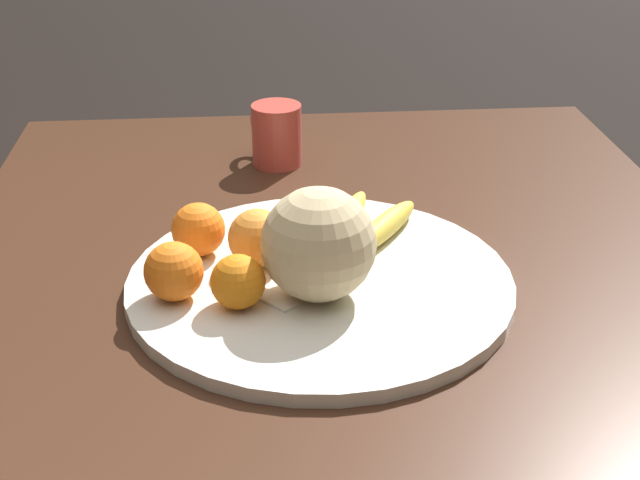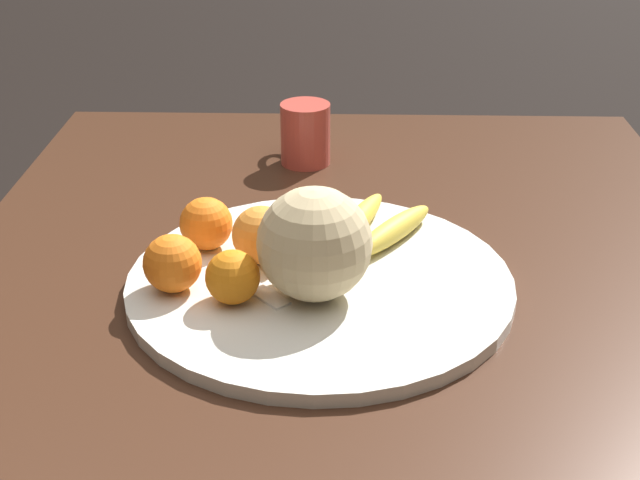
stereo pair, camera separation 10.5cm
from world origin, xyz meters
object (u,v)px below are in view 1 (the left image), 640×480
(banana_bunch, at_px, (346,222))
(orange_front_left, at_px, (238,282))
(orange_front_right, at_px, (257,238))
(orange_back_left, at_px, (174,271))
(ceramic_mug, at_px, (276,134))
(produce_tag, at_px, (269,297))
(kitchen_table, at_px, (342,337))
(fruit_bowl, at_px, (320,282))
(orange_mid_center, at_px, (198,229))
(melon, at_px, (319,244))

(banana_bunch, height_order, orange_front_left, orange_front_left)
(orange_front_right, height_order, orange_back_left, orange_front_right)
(banana_bunch, bearing_deg, ceramic_mug, 36.45)
(produce_tag, bearing_deg, banana_bunch, -76.47)
(kitchen_table, relative_size, banana_bunch, 6.02)
(orange_front_left, bearing_deg, banana_bunch, -39.50)
(ceramic_mug, bearing_deg, fruit_bowl, -174.89)
(banana_bunch, distance_m, orange_front_left, 0.22)
(fruit_bowl, xyz_separation_m, orange_front_left, (-0.06, 0.10, 0.04))
(banana_bunch, xyz_separation_m, orange_front_right, (-0.08, 0.12, 0.02))
(banana_bunch, relative_size, produce_tag, 3.02)
(fruit_bowl, relative_size, produce_tag, 6.99)
(fruit_bowl, distance_m, orange_front_right, 0.09)
(banana_bunch, distance_m, produce_tag, 0.19)
(orange_mid_center, distance_m, ceramic_mug, 0.35)
(banana_bunch, bearing_deg, produce_tag, 167.06)
(orange_front_right, height_order, orange_mid_center, orange_front_right)
(fruit_bowl, bearing_deg, orange_back_left, 101.20)
(kitchen_table, bearing_deg, banana_bunch, -9.11)
(orange_back_left, bearing_deg, produce_tag, -96.09)
(orange_mid_center, bearing_deg, orange_front_right, -115.58)
(fruit_bowl, relative_size, orange_front_right, 6.43)
(fruit_bowl, distance_m, orange_mid_center, 0.17)
(orange_mid_center, bearing_deg, kitchen_table, -100.99)
(melon, height_order, banana_bunch, melon)
(melon, height_order, orange_front_left, melon)
(fruit_bowl, height_order, orange_mid_center, orange_mid_center)
(fruit_bowl, distance_m, banana_bunch, 0.12)
(orange_mid_center, height_order, ceramic_mug, ceramic_mug)
(produce_tag, bearing_deg, ceramic_mug, -45.77)
(melon, bearing_deg, orange_back_left, 87.32)
(kitchen_table, distance_m, orange_back_left, 0.26)
(fruit_bowl, bearing_deg, orange_front_right, 62.59)
(orange_front_right, distance_m, ceramic_mug, 0.37)
(orange_back_left, distance_m, produce_tag, 0.11)
(fruit_bowl, height_order, banana_bunch, banana_bunch)
(orange_front_right, relative_size, orange_back_left, 1.05)
(orange_front_left, relative_size, ceramic_mug, 0.57)
(melon, xyz_separation_m, ceramic_mug, (0.45, 0.03, -0.03))
(banana_bunch, height_order, produce_tag, banana_bunch)
(banana_bunch, xyz_separation_m, orange_back_left, (-0.15, 0.21, 0.02))
(ceramic_mug, bearing_deg, produce_tag, 176.69)
(kitchen_table, distance_m, orange_mid_center, 0.23)
(fruit_bowl, xyz_separation_m, orange_mid_center, (0.07, 0.15, 0.04))
(ceramic_mug, bearing_deg, banana_bunch, -164.61)
(kitchen_table, xyz_separation_m, orange_front_right, (-0.00, 0.11, 0.15))
(orange_front_right, bearing_deg, fruit_bowl, -117.41)
(banana_bunch, relative_size, orange_front_left, 3.20)
(orange_mid_center, bearing_deg, orange_back_left, 167.36)
(melon, bearing_deg, banana_bunch, -17.74)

